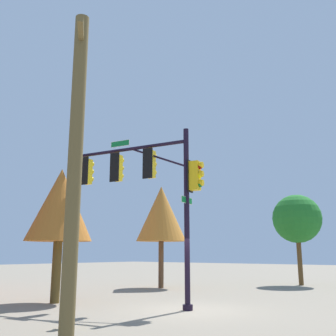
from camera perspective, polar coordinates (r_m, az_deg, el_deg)
ground_plane at (r=14.83m, az=2.87°, el=-19.88°), size 120.00×120.00×0.00m
signal_pole_assembly at (r=15.80m, az=-3.14°, el=-1.65°), size 6.18×1.65×6.71m
utility_pole at (r=8.75m, az=-13.32°, el=0.17°), size 1.45×1.26×7.40m
fire_hydrant at (r=11.68m, az=-14.49°, el=-19.57°), size 0.33×0.24×0.83m
tree_near at (r=24.08m, az=-0.98°, el=-6.64°), size 2.99×2.99×6.01m
tree_mid at (r=17.50m, az=-15.32°, el=-5.22°), size 2.78×2.78×5.57m
tree_far at (r=27.37m, az=18.13°, el=-7.02°), size 3.14×3.14×5.77m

